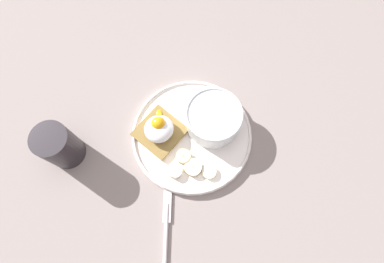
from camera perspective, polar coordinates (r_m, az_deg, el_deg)
The scene contains 11 objects.
ground_plane at distance 64.47cm, azimuth -0.00°, elevation -1.15°, with size 120.00×120.00×2.00cm, color gray.
plate at distance 62.76cm, azimuth -0.00°, elevation -0.65°, with size 25.12×25.12×1.60cm.
oatmeal_bowl at distance 60.83cm, azimuth 4.10°, elevation 2.56°, with size 11.54×11.54×5.66cm.
toast_slice at distance 62.40cm, azimuth -6.13°, elevation -0.13°, with size 11.25×11.25×1.16cm.
poached_egg at distance 60.43cm, azimuth -6.34°, elevation 0.68°, with size 5.97×7.48×3.92cm.
banana_slice_front at distance 60.11cm, azimuth 0.22°, elevation -6.87°, with size 4.07×4.11×1.31cm.
banana_slice_left at distance 60.02cm, azimuth -3.23°, elevation -7.54°, with size 4.08×4.04×1.47cm.
banana_slice_back at distance 60.18cm, azimuth 3.28°, elevation -7.68°, with size 3.30×3.35×1.04cm.
banana_slice_right at distance 60.60cm, azimuth -1.70°, elevation -4.77°, with size 3.13×3.06×1.41cm.
coffee_mug at distance 63.02cm, azimuth -24.00°, elevation -2.51°, with size 7.01×7.01×9.98cm.
knife at distance 60.24cm, azimuth -4.88°, elevation -17.01°, with size 8.32×12.84×0.80cm.
Camera 1 is at (-9.78, -17.02, 62.41)cm, focal length 28.00 mm.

